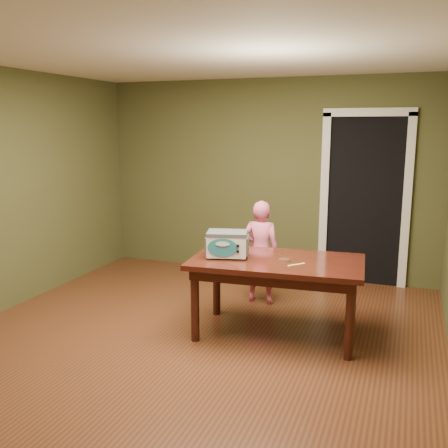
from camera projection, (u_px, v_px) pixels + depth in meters
name	position (u px, v px, depth m)	size (l,w,h in m)	color
floor	(189.00, 344.00, 4.62)	(5.00, 5.00, 0.00)	brown
room_shell	(186.00, 159.00, 4.29)	(4.52, 5.02, 2.61)	#494C28
doorway	(367.00, 198.00, 6.52)	(1.10, 0.66, 2.25)	black
dining_table	(277.00, 270.00, 4.72)	(1.67, 1.03, 0.75)	black
toy_oven	(227.00, 243.00, 4.76)	(0.45, 0.36, 0.25)	#4C4F54
baking_pan	(284.00, 260.00, 4.63)	(0.10, 0.10, 0.02)	silver
spatula	(297.00, 265.00, 4.51)	(0.18, 0.03, 0.01)	#E9D665
child	(261.00, 252.00, 5.62)	(0.43, 0.28, 1.18)	pink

